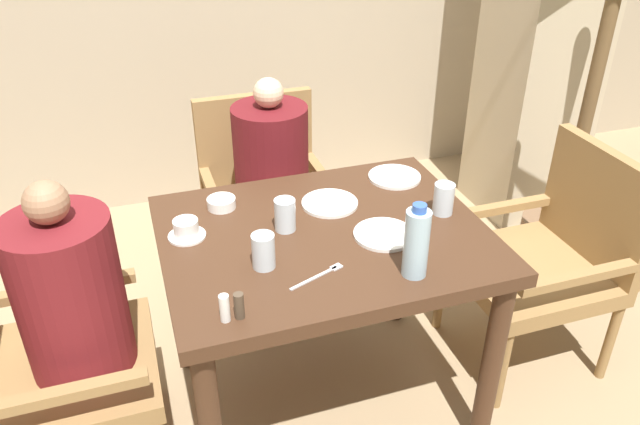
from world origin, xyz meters
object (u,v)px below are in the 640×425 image
chair_left_side (35,360)px  water_bottle (416,243)px  potted_palm (581,129)px  teacup_with_saucer (186,230)px  chair_right_side (552,252)px  bowl_small (221,203)px  diner_in_left_chair (80,333)px  plate_dessert_center (330,203)px  plate_main_left (384,234)px  glass_tall_near (285,215)px  chair_far_side (265,191)px  glass_tall_mid (263,251)px  glass_tall_far (444,199)px  diner_in_far_chair (273,193)px  plate_main_right (395,177)px

chair_left_side → water_bottle: (1.13, -0.31, 0.40)m
potted_palm → teacup_with_saucer: 1.78m
chair_right_side → bowl_small: size_ratio=8.99×
diner_in_left_chair → water_bottle: (0.99, -0.31, 0.32)m
plate_dessert_center → water_bottle: bearing=-77.8°
diner_in_left_chair → bowl_small: bearing=27.2°
plate_main_left → glass_tall_near: size_ratio=1.80×
plate_dessert_center → chair_far_side: bearing=96.4°
glass_tall_near → glass_tall_mid: size_ratio=1.00×
water_bottle → glass_tall_far: (0.25, 0.29, -0.06)m
diner_in_far_chair → glass_tall_mid: bearing=-105.9°
diner_in_far_chair → teacup_with_saucer: size_ratio=8.77×
chair_far_side → teacup_with_saucer: size_ratio=7.34×
water_bottle → diner_in_far_chair: bearing=100.1°
diner_in_left_chair → teacup_with_saucer: 0.46m
plate_dessert_center → glass_tall_far: size_ratio=1.80×
diner_in_far_chair → plate_dessert_center: size_ratio=5.38×
plate_dessert_center → teacup_with_saucer: bearing=-174.3°
diner_in_far_chair → chair_left_side: bearing=-143.7°
water_bottle → glass_tall_near: (-0.30, 0.36, -0.06)m
glass_tall_near → plate_main_left: bearing=-25.8°
teacup_with_saucer → bowl_small: bearing=46.8°
water_bottle → teacup_with_saucer: bearing=145.7°
diner_in_far_chair → potted_palm: size_ratio=0.54×
chair_left_side → bowl_small: chair_left_side is taller
potted_palm → glass_tall_near: 1.48m
glass_tall_mid → chair_left_side: bearing=169.9°
diner_in_left_chair → plate_dessert_center: (0.89, 0.16, 0.22)m
teacup_with_saucer → plate_main_left: bearing=-18.0°
bowl_small → plate_main_left: bearing=-36.8°
chair_far_side → diner_in_far_chair: size_ratio=0.84×
teacup_with_saucer → glass_tall_near: bearing=-10.1°
glass_tall_far → chair_right_side: bearing=1.5°
plate_main_left → plate_main_right: 0.42m
chair_left_side → chair_far_side: (0.95, 0.85, 0.00)m
glass_tall_near → diner_in_left_chair: bearing=-175.4°
water_bottle → glass_tall_mid: (-0.41, 0.18, -0.06)m
diner_in_left_chair → plate_main_left: 1.01m
diner_in_far_chair → plate_dessert_center: (0.08, -0.54, 0.23)m
chair_right_side → water_bottle: bearing=-158.5°
chair_far_side → water_bottle: (0.18, -1.15, 0.40)m
potted_palm → water_bottle: 1.34m
teacup_with_saucer → glass_tall_mid: bearing=-50.4°
diner_in_left_chair → glass_tall_near: diner_in_left_chair is taller
chair_left_side → plate_main_right: bearing=11.8°
chair_far_side → glass_tall_mid: (-0.24, -0.98, 0.34)m
diner_in_far_chair → glass_tall_far: bearing=-59.0°
plate_dessert_center → glass_tall_near: size_ratio=1.80×
potted_palm → teacup_with_saucer: size_ratio=16.30×
chair_right_side → glass_tall_mid: size_ratio=8.12×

